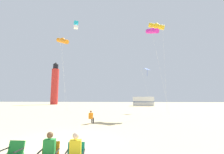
# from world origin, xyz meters

# --- Properties ---
(ground) EXTENTS (200.00, 200.00, 0.00)m
(ground) POSITION_xyz_m (0.00, 0.00, 0.00)
(ground) COLOR #D3BC8C
(camp_chair_green) EXTENTS (0.56, 0.57, 0.82)m
(camp_chair_green) POSITION_xyz_m (-0.27, -3.25, 0.50)
(camp_chair_green) COLOR #238438
(camp_chair_green) RESTS_ON ground
(camp_chair_orange) EXTENTS (0.64, 0.66, 0.82)m
(camp_chair_orange) POSITION_xyz_m (0.93, -3.25, 0.50)
(camp_chair_orange) COLOR orange
(camp_chair_orange) RESTS_ON ground
(spectator_orange_chair) EXTENTS (0.40, 0.55, 1.16)m
(spectator_orange_chair) POSITION_xyz_m (0.96, -3.39, 0.61)
(spectator_orange_chair) COLOR #238438
(spectator_orange_chair) RESTS_ON ground
(camp_chair_teal) EXTENTS (0.63, 0.65, 0.82)m
(camp_chair_teal) POSITION_xyz_m (1.75, -3.25, 0.50)
(camp_chair_teal) COLOR #147F84
(camp_chair_teal) RESTS_ON ground
(spectator_teal_chair) EXTENTS (0.39, 0.54, 1.16)m
(spectator_teal_chair) POSITION_xyz_m (1.77, -3.39, 0.61)
(spectator_teal_chair) COLOR yellow
(spectator_teal_chair) RESTS_ON ground
(kite_flyer_standing) EXTENTS (0.44, 0.56, 1.16)m
(kite_flyer_standing) POSITION_xyz_m (0.12, 6.17, 0.61)
(kite_flyer_standing) COLOR orange
(kite_flyer_standing) RESTS_ON ground
(kite_diamond_blue) EXTENTS (1.78, 1.74, 7.57)m
(kite_diamond_blue) POSITION_xyz_m (6.88, 20.03, 7.10)
(kite_diamond_blue) COLOR silver
(kite_diamond_blue) RESTS_ON ground
(kite_tube_gold) EXTENTS (2.59, 1.86, 14.16)m
(kite_tube_gold) POSITION_xyz_m (8.05, 16.14, 13.46)
(kite_tube_gold) COLOR silver
(kite_tube_gold) RESTS_ON ground
(kite_box_cyan) EXTENTS (3.17, 3.17, 14.18)m
(kite_box_cyan) POSITION_xyz_m (-4.50, 14.88, 13.57)
(kite_box_cyan) COLOR silver
(kite_box_cyan) RESTS_ON ground
(kite_tube_magenta) EXTENTS (2.78, 3.09, 13.00)m
(kite_tube_magenta) POSITION_xyz_m (7.21, 15.20, 12.29)
(kite_tube_magenta) COLOR silver
(kite_tube_magenta) RESTS_ON ground
(kite_tube_orange) EXTENTS (2.53, 1.78, 12.32)m
(kite_tube_orange) POSITION_xyz_m (-7.09, 16.16, 11.61)
(kite_tube_orange) COLOR silver
(kite_tube_orange) RESTS_ON ground
(lighthouse_distant) EXTENTS (2.80, 2.80, 16.80)m
(lighthouse_distant) POSITION_xyz_m (-25.14, 52.87, 7.84)
(lighthouse_distant) COLOR red
(lighthouse_distant) RESTS_ON ground
(rv_van_white) EXTENTS (6.53, 2.61, 2.80)m
(rv_van_white) POSITION_xyz_m (8.31, 43.05, 1.39)
(rv_van_white) COLOR white
(rv_van_white) RESTS_ON ground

